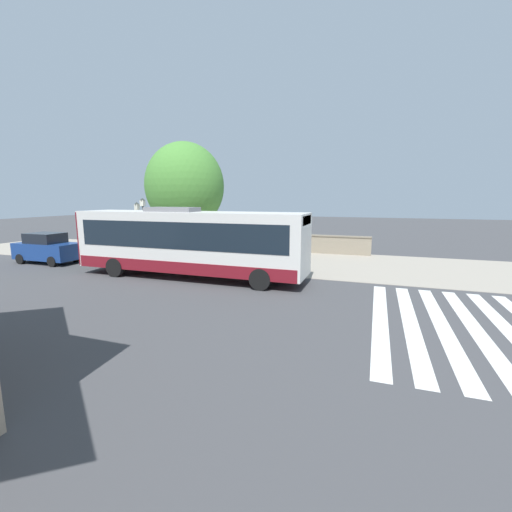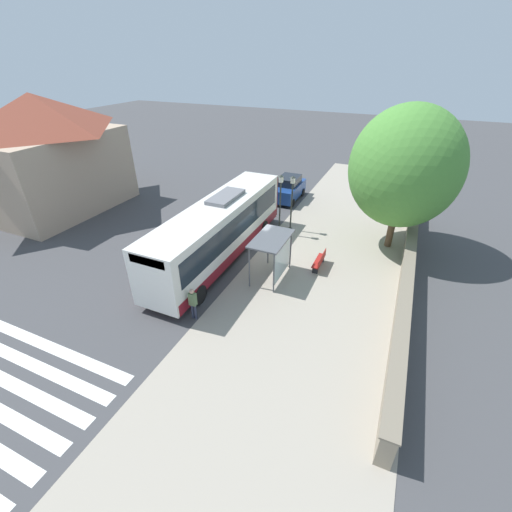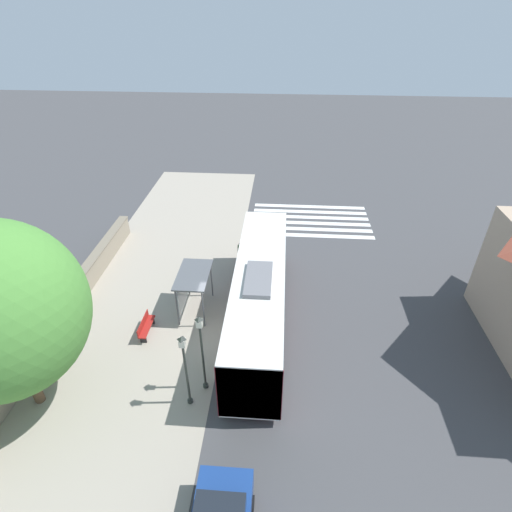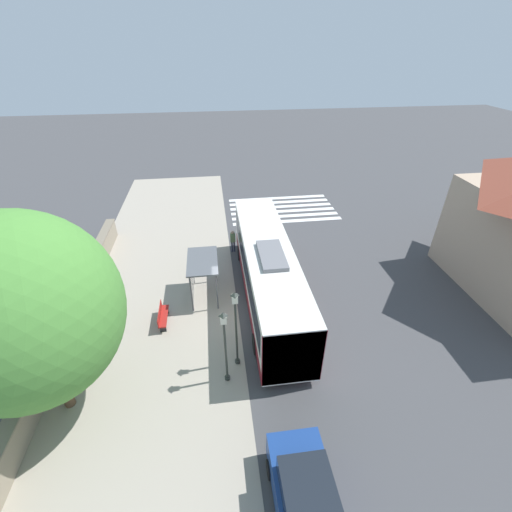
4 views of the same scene
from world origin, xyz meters
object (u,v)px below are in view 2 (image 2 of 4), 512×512
Objects in this scene: bus_shelter at (274,245)px; street_lamp_far at (292,199)px; bench at (320,261)px; parked_car_behind_bus at (288,189)px; street_lamp_near at (280,200)px; pedestrian at (193,302)px; bus at (220,229)px; shade_tree at (405,168)px.

street_lamp_far is (1.05, -5.97, 0.29)m from bus_shelter.
bench is at bearing 128.13° from street_lamp_far.
parked_car_behind_bus is (5.20, -9.44, 0.46)m from bench.
parked_car_behind_bus is at bearing -76.09° from street_lamp_near.
street_lamp_far reaches higher than bus_shelter.
pedestrian is at bearing 65.28° from bus_shelter.
bus_shelter is at bearing 167.98° from bus.
street_lamp_near is (3.64, -3.13, 1.98)m from bench.
pedestrian is 0.19× the size of shade_tree.
bus is 7.17× the size of bench.
shade_tree reaches higher than bench.
bench is 7.15m from shade_tree.
street_lamp_near reaches higher than parked_car_behind_bus.
parked_car_behind_bus is at bearing -30.79° from shade_tree.
bus is 11.12m from shade_tree.
shade_tree is at bearing -130.52° from bus_shelter.
bench is at bearing -168.07° from bus.
bus is 4.86m from street_lamp_near.
street_lamp_far is (3.12, -3.97, 1.83)m from bench.
bus_shelter is 0.74× the size of street_lamp_far.
pedestrian is at bearing 55.44° from shade_tree.
street_lamp_far reaches higher than bus.
parked_car_behind_bus is at bearing -74.69° from bus_shelter.
bench is 10.78m from parked_car_behind_bus.
parked_car_behind_bus is (1.01, -16.04, -0.02)m from pedestrian.
street_lamp_far is at bearing 3.26° from shade_tree.
shade_tree is at bearing 149.21° from parked_car_behind_bus.
bus is 7.48× the size of pedestrian.
bench is 0.42× the size of street_lamp_near.
bus_shelter is 11.90m from parked_car_behind_bus.
bus_shelter is 5.38m from street_lamp_near.
street_lamp_near is at bearing 58.54° from street_lamp_far.
street_lamp_near is (-2.11, -4.34, 0.56)m from bus.
pedestrian is (2.12, 4.61, -1.06)m from bus_shelter.
bench is (-5.75, -1.21, -1.41)m from bus.
street_lamp_far is (-2.63, -5.19, 0.42)m from bus.
pedestrian is 13.91m from shade_tree.
street_lamp_near is at bearing -115.92° from bus.
bus_shelter is at bearing 99.98° from street_lamp_far.
bus is 3.17× the size of street_lamp_far.
bus_shelter is 6.07m from street_lamp_far.
street_lamp_near is 1.00m from street_lamp_far.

